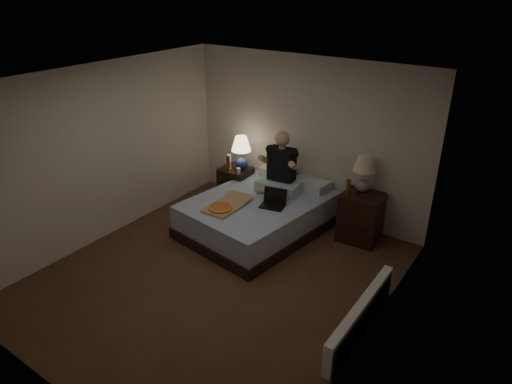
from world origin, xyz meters
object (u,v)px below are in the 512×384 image
Objects in this scene: lamp_right at (364,173)px; person at (280,162)px; pizza_box at (220,208)px; radiator at (360,317)px; water_bottle at (229,162)px; soda_can at (238,171)px; bed at (258,214)px; nightstand_right at (361,217)px; nightstand_left at (236,185)px; beer_bottle_right at (348,187)px; lamp_left at (241,153)px; beer_bottle_left at (228,163)px; laptop at (273,199)px.

person is (-1.21, -0.28, -0.01)m from lamp_right.
pizza_box is 2.48m from radiator.
lamp_right reaches higher than water_bottle.
lamp_right is at bearing 9.81° from soda_can.
lamp_right is 2.01m from soda_can.
lamp_right is (1.30, 0.72, 0.74)m from bed.
nightstand_right is at bearing -55.99° from lamp_right.
lamp_right is 0.35× the size of radiator.
water_bottle is at bearing -173.64° from lamp_right.
pizza_box is (0.62, -1.17, 0.25)m from nightstand_left.
pizza_box is at bearing -141.48° from beer_bottle_right.
nightstand_left is 0.68× the size of person.
lamp_left is at bearing 149.39° from bed.
soda_can reaches higher than nightstand_right.
beer_bottle_left is at bearing -121.86° from nightstand_left.
nightstand_left is 2.26m from lamp_right.
beer_bottle_right reaches higher than soda_can.
water_bottle is 2.10m from beer_bottle_right.
beer_bottle_right is (2.10, 0.03, 0.08)m from water_bottle.
person is (0.75, 0.05, 0.31)m from soda_can.
beer_bottle_left is 1.00× the size of beer_bottle_right.
lamp_left is 2.43× the size of beer_bottle_left.
bed is 0.50m from laptop.
beer_bottle_right is at bearing -1.43° from person.
person reaches higher than beer_bottle_right.
lamp_left reaches higher than bed.
lamp_right is at bearing 0.84° from nightstand_left.
soda_can is at bearing 179.09° from person.
bed is at bearing 149.84° from laptop.
water_bottle is at bearing 141.67° from laptop.
person is at bearing 72.36° from pizza_box.
lamp_left reaches higher than nightstand_left.
nightstand_left is 1.36m from laptop.
lamp_left is 0.26m from water_bottle.
soda_can reaches higher than bed.
bed is at bearing -38.28° from lamp_left.
nightstand_right is 2.18m from lamp_left.
nightstand_right is (1.37, 0.62, 0.10)m from bed.
pizza_box reaches higher than bed.
person reaches higher than water_bottle.
lamp_right reaches higher than bed.
water_bottle is 1.09× the size of beer_bottle_left.
nightstand_right is 2.03m from pizza_box.
beer_bottle_left is (-2.27, -0.19, 0.39)m from nightstand_right.
beer_bottle_right is (-0.12, -0.22, -0.17)m from lamp_right.
lamp_right reaches higher than nightstand_left.
person is (-1.09, -0.07, 0.15)m from beer_bottle_right.
pizza_box is (0.68, -1.05, -0.18)m from beer_bottle_left.
lamp_right is 5.60× the size of soda_can.
pizza_box is (-1.59, -1.24, 0.20)m from nightstand_right.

